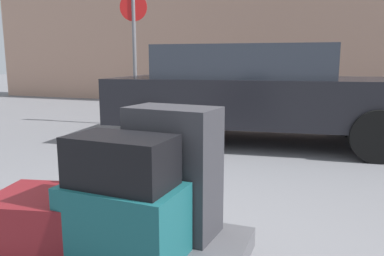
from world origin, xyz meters
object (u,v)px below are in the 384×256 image
luggage_cart (107,254)px  duffel_bag_black_topmost_pile (121,161)px  suitcase_charcoal_front_left (173,171)px  no_parking_sign (134,45)px  suitcase_maroon_center (45,216)px  parked_car (257,91)px  duffel_bag_teal_rear_left (123,220)px

luggage_cart → duffel_bag_black_topmost_pile: 0.53m
suitcase_charcoal_front_left → no_parking_sign: (-2.72, 4.61, 0.84)m
suitcase_maroon_center → no_parking_sign: bearing=101.5°
luggage_cart → parked_car: size_ratio=0.29×
no_parking_sign → duffel_bag_black_topmost_pile: bearing=-62.0°
duffel_bag_teal_rear_left → parked_car: parked_car is taller
suitcase_maroon_center → duffel_bag_black_topmost_pile: (0.44, -0.01, 0.32)m
luggage_cart → parked_car: bearing=90.5°
duffel_bag_teal_rear_left → suitcase_charcoal_front_left: 0.35m
luggage_cart → suitcase_charcoal_front_left: size_ratio=2.05×
luggage_cart → duffel_bag_black_topmost_pile: (0.15, -0.09, 0.50)m
suitcase_charcoal_front_left → parked_car: (-0.30, 3.89, 0.10)m
duffel_bag_black_topmost_pile → no_parking_sign: (-2.61, 4.91, 0.73)m
suitcase_charcoal_front_left → parked_car: 3.90m
duffel_bag_black_topmost_pile → duffel_bag_teal_rear_left: bearing=-87.1°
suitcase_maroon_center → duffel_bag_black_topmost_pile: bearing=-13.6°
duffel_bag_black_topmost_pile → no_parking_sign: bearing=120.9°
duffel_bag_teal_rear_left → no_parking_sign: bearing=121.1°
suitcase_charcoal_front_left → duffel_bag_black_topmost_pile: bearing=-105.5°
luggage_cart → duffel_bag_black_topmost_pile: bearing=-30.3°
luggage_cart → parked_car: (-0.04, 4.09, 0.49)m
suitcase_maroon_center → luggage_cart: bearing=3.3°
suitcase_maroon_center → parked_car: parked_car is taller
suitcase_charcoal_front_left → suitcase_maroon_center: suitcase_charcoal_front_left is taller
suitcase_maroon_center → parked_car: bearing=74.2°
suitcase_charcoal_front_left → duffel_bag_black_topmost_pile: 0.34m
no_parking_sign → luggage_cart: bearing=-63.0°
luggage_cart → suitcase_charcoal_front_left: suitcase_charcoal_front_left is taller
parked_car → duffel_bag_teal_rear_left: bearing=-87.4°
duffel_bag_teal_rear_left → suitcase_charcoal_front_left: bearing=71.9°
parked_car → suitcase_charcoal_front_left: bearing=-85.5°
luggage_cart → suitcase_maroon_center: (-0.28, -0.08, 0.18)m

